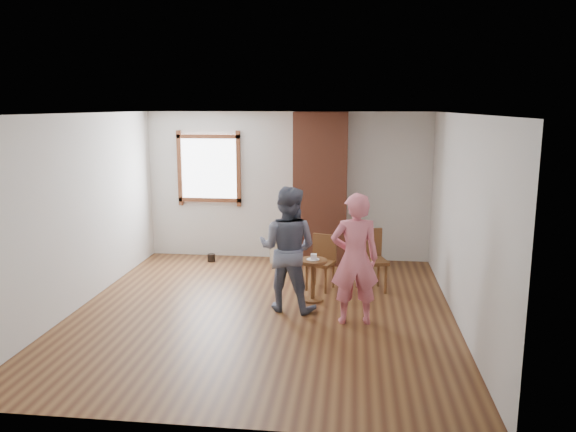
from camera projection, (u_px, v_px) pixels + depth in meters
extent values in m
plane|color=brown|center=(263.00, 312.00, 7.47)|extent=(5.50, 5.50, 0.00)
cube|color=silver|center=(287.00, 186.00, 9.90)|extent=(5.00, 0.04, 2.60)
cube|color=silver|center=(78.00, 212.00, 7.51)|extent=(0.04, 5.50, 2.60)
cube|color=silver|center=(462.00, 221.00, 6.93)|extent=(0.04, 5.50, 2.60)
cube|color=white|center=(261.00, 114.00, 6.97)|extent=(5.00, 5.50, 0.04)
cube|color=brown|center=(209.00, 169.00, 9.96)|extent=(1.14, 0.06, 1.34)
cube|color=white|center=(209.00, 168.00, 9.98)|extent=(1.00, 0.02, 1.20)
cube|color=brown|center=(320.00, 189.00, 9.58)|extent=(0.90, 0.50, 2.60)
cylinder|color=tan|center=(279.00, 251.00, 9.78)|extent=(0.34, 0.34, 0.41)
cylinder|color=black|center=(211.00, 258.00, 9.87)|extent=(0.18, 0.18, 0.13)
cube|color=brown|center=(320.00, 263.00, 8.32)|extent=(0.48, 0.48, 0.04)
cylinder|color=brown|center=(307.00, 277.00, 8.29)|extent=(0.04, 0.04, 0.40)
cylinder|color=brown|center=(326.00, 280.00, 8.16)|extent=(0.04, 0.04, 0.40)
cylinder|color=brown|center=(315.00, 272.00, 8.56)|extent=(0.04, 0.04, 0.40)
cylinder|color=brown|center=(333.00, 275.00, 8.43)|extent=(0.04, 0.04, 0.40)
cube|color=brown|center=(325.00, 247.00, 8.43)|extent=(0.37, 0.16, 0.40)
cube|color=brown|center=(371.00, 261.00, 8.24)|extent=(0.52, 0.52, 0.05)
cylinder|color=brown|center=(363.00, 280.00, 8.09)|extent=(0.04, 0.04, 0.45)
cylinder|color=brown|center=(386.00, 279.00, 8.15)|extent=(0.04, 0.04, 0.45)
cylinder|color=brown|center=(357.00, 273.00, 8.42)|extent=(0.04, 0.04, 0.45)
cylinder|color=brown|center=(378.00, 272.00, 8.48)|extent=(0.04, 0.04, 0.45)
cube|color=brown|center=(368.00, 243.00, 8.38)|extent=(0.42, 0.15, 0.45)
cylinder|color=brown|center=(313.00, 261.00, 7.78)|extent=(0.40, 0.40, 0.04)
cylinder|color=brown|center=(313.00, 281.00, 7.83)|extent=(0.06, 0.06, 0.54)
cylinder|color=brown|center=(313.00, 300.00, 7.89)|extent=(0.28, 0.28, 0.03)
cylinder|color=white|center=(313.00, 259.00, 7.77)|extent=(0.18, 0.18, 0.01)
cube|color=white|center=(314.00, 257.00, 7.76)|extent=(0.08, 0.07, 0.06)
imported|color=#131A36|center=(288.00, 249.00, 7.42)|extent=(0.93, 0.79, 1.67)
imported|color=#E57286|center=(355.00, 259.00, 6.95)|extent=(0.66, 0.48, 1.66)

